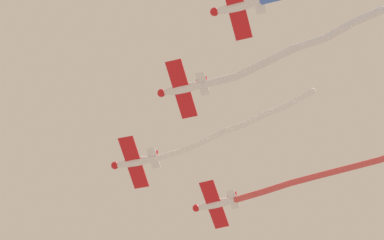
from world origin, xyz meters
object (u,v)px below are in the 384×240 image
Objects in this scene: airplane_lead at (134,162)px; airplane_right_wing at (215,204)px; airplane_left_wing at (182,89)px; airplane_slot at (237,7)px.

airplane_lead is 11.20m from airplane_right_wing.
airplane_right_wing reaches higher than airplane_left_wing.
airplane_left_wing is 1.00× the size of airplane_slot.
airplane_left_wing is at bearing 131.70° from airplane_lead.
airplane_slot is (-15.97, -15.67, -0.30)m from airplane_lead.
airplane_right_wing is (8.64, -7.12, 0.30)m from airplane_lead.
airplane_left_wing is at bearing 93.17° from airplane_right_wing.
airplane_right_wing is 1.00× the size of airplane_slot.
airplane_lead is 1.01× the size of airplane_slot.
airplane_lead is at bearing -46.93° from airplane_left_wing.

